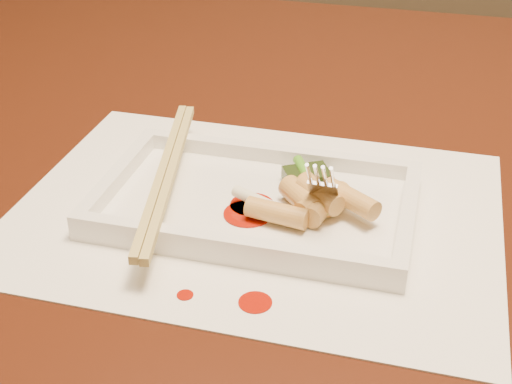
% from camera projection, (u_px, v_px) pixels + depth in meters
% --- Properties ---
extents(table, '(1.40, 0.90, 0.75)m').
position_uv_depth(table, '(325.00, 222.00, 0.77)').
color(table, black).
rests_on(table, ground).
extents(placemat, '(0.40, 0.30, 0.00)m').
position_uv_depth(placemat, '(256.00, 211.00, 0.60)').
color(placemat, white).
rests_on(placemat, table).
extents(sauce_splatter_a, '(0.02, 0.02, 0.00)m').
position_uv_depth(sauce_splatter_a, '(255.00, 302.00, 0.50)').
color(sauce_splatter_a, '#991204').
rests_on(sauce_splatter_a, placemat).
extents(sauce_splatter_b, '(0.01, 0.01, 0.00)m').
position_uv_depth(sauce_splatter_b, '(185.00, 295.00, 0.50)').
color(sauce_splatter_b, '#991204').
rests_on(sauce_splatter_b, placemat).
extents(plate_base, '(0.26, 0.16, 0.01)m').
position_uv_depth(plate_base, '(256.00, 206.00, 0.60)').
color(plate_base, white).
rests_on(plate_base, placemat).
extents(plate_rim_far, '(0.26, 0.01, 0.01)m').
position_uv_depth(plate_rim_far, '(277.00, 154.00, 0.65)').
color(plate_rim_far, white).
rests_on(plate_rim_far, plate_base).
extents(plate_rim_near, '(0.26, 0.01, 0.01)m').
position_uv_depth(plate_rim_near, '(230.00, 246.00, 0.53)').
color(plate_rim_near, white).
rests_on(plate_rim_near, plate_base).
extents(plate_rim_left, '(0.01, 0.14, 0.01)m').
position_uv_depth(plate_rim_left, '(118.00, 176.00, 0.62)').
color(plate_rim_left, white).
rests_on(plate_rim_left, plate_base).
extents(plate_rim_right, '(0.01, 0.14, 0.01)m').
position_uv_depth(plate_rim_right, '(407.00, 216.00, 0.56)').
color(plate_rim_right, white).
rests_on(plate_rim_right, plate_base).
extents(veg_piece, '(0.05, 0.04, 0.01)m').
position_uv_depth(veg_piece, '(307.00, 177.00, 0.61)').
color(veg_piece, black).
rests_on(veg_piece, plate_base).
extents(scallion_white, '(0.04, 0.03, 0.01)m').
position_uv_depth(scallion_white, '(254.00, 199.00, 0.58)').
color(scallion_white, '#EAEACC').
rests_on(scallion_white, plate_base).
extents(scallion_green, '(0.05, 0.08, 0.01)m').
position_uv_depth(scallion_green, '(311.00, 184.00, 0.59)').
color(scallion_green, '#3B8B16').
rests_on(scallion_green, plate_base).
extents(chopstick_a, '(0.06, 0.25, 0.01)m').
position_uv_depth(chopstick_a, '(162.00, 171.00, 0.60)').
color(chopstick_a, tan).
rests_on(chopstick_a, plate_rim_near).
extents(chopstick_b, '(0.06, 0.25, 0.01)m').
position_uv_depth(chopstick_b, '(171.00, 173.00, 0.60)').
color(chopstick_b, tan).
rests_on(chopstick_b, plate_rim_near).
extents(fork, '(0.09, 0.10, 0.14)m').
position_uv_depth(fork, '(349.00, 122.00, 0.55)').
color(fork, silver).
rests_on(fork, plate_base).
extents(sauce_blob_0, '(0.04, 0.04, 0.00)m').
position_uv_depth(sauce_blob_0, '(248.00, 214.00, 0.58)').
color(sauce_blob_0, '#991204').
rests_on(sauce_blob_0, plate_base).
extents(sauce_blob_1, '(0.04, 0.04, 0.00)m').
position_uv_depth(sauce_blob_1, '(252.00, 205.00, 0.59)').
color(sauce_blob_1, '#991204').
rests_on(sauce_blob_1, plate_base).
extents(rice_cake_0, '(0.04, 0.05, 0.02)m').
position_uv_depth(rice_cake_0, '(323.00, 203.00, 0.57)').
color(rice_cake_0, tan).
rests_on(rice_cake_0, plate_base).
extents(rice_cake_1, '(0.04, 0.05, 0.02)m').
position_uv_depth(rice_cake_1, '(302.00, 198.00, 0.58)').
color(rice_cake_1, tan).
rests_on(rice_cake_1, plate_base).
extents(rice_cake_2, '(0.04, 0.04, 0.02)m').
position_uv_depth(rice_cake_2, '(319.00, 195.00, 0.57)').
color(rice_cake_2, tan).
rests_on(rice_cake_2, plate_base).
extents(rice_cake_3, '(0.05, 0.02, 0.02)m').
position_uv_depth(rice_cake_3, '(277.00, 213.00, 0.56)').
color(rice_cake_3, tan).
rests_on(rice_cake_3, plate_base).
extents(rice_cake_4, '(0.04, 0.05, 0.02)m').
position_uv_depth(rice_cake_4, '(317.00, 194.00, 0.58)').
color(rice_cake_4, tan).
rests_on(rice_cake_4, plate_base).
extents(rice_cake_5, '(0.05, 0.04, 0.02)m').
position_uv_depth(rice_cake_5, '(351.00, 199.00, 0.57)').
color(rice_cake_5, tan).
rests_on(rice_cake_5, plate_base).
extents(rice_cake_6, '(0.03, 0.05, 0.02)m').
position_uv_depth(rice_cake_6, '(321.00, 205.00, 0.57)').
color(rice_cake_6, tan).
rests_on(rice_cake_6, plate_base).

